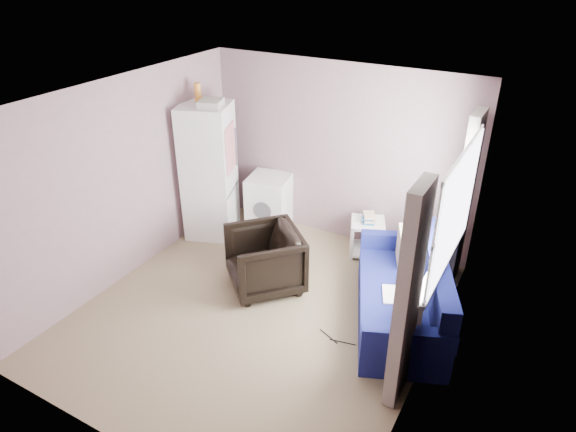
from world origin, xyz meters
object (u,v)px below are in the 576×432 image
object	(u,v)px
washing_machine	(269,201)
sofa	(405,298)
fridge	(209,171)
side_table	(367,235)
armchair	(264,257)

from	to	relation	value
washing_machine	sofa	distance (m)	2.71
fridge	sofa	distance (m)	3.24
side_table	armchair	bearing A→B (deg)	-120.97
side_table	sofa	world-z (taller)	sofa
side_table	fridge	bearing A→B (deg)	-166.09
sofa	armchair	bearing A→B (deg)	164.41
washing_machine	armchair	bearing A→B (deg)	-72.22
fridge	side_table	size ratio (longest dim) A/B	3.59
armchair	side_table	xyz separation A→B (m)	(0.81, 1.35, -0.14)
fridge	sofa	size ratio (longest dim) A/B	1.02
sofa	fridge	bearing A→B (deg)	146.74
sofa	washing_machine	bearing A→B (deg)	132.84
washing_machine	side_table	distance (m)	1.55
armchair	side_table	bearing A→B (deg)	101.99
armchair	sofa	distance (m)	1.73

